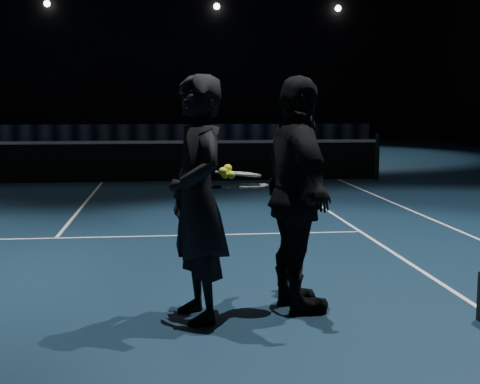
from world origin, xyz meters
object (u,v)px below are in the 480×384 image
object	(u,v)px
player_b	(297,195)
tennis_balls	(228,173)
racket_lower	(251,186)
racket_upper	(244,174)
player_a	(197,199)

from	to	relation	value
player_b	tennis_balls	xyz separation A→B (m)	(-0.59, -0.08, 0.20)
racket_lower	tennis_balls	bearing A→B (deg)	178.53
player_b	racket_upper	bearing A→B (deg)	83.61
player_b	racket_upper	xyz separation A→B (m)	(-0.45, -0.03, 0.18)
racket_upper	racket_lower	bearing A→B (deg)	-42.66
player_b	player_a	bearing A→B (deg)	88.69
racket_lower	player_a	bearing A→B (deg)	180.00
racket_upper	tennis_balls	bearing A→B (deg)	-170.43
racket_lower	racket_upper	xyz separation A→B (m)	(-0.06, 0.03, 0.09)
racket_lower	racket_upper	world-z (taller)	racket_upper
racket_lower	player_b	bearing A→B (deg)	-0.00
player_a	player_b	world-z (taller)	same
player_b	tennis_balls	size ratio (longest dim) A/B	16.49
racket_upper	tennis_balls	size ratio (longest dim) A/B	5.67
racket_lower	tennis_balls	distance (m)	0.23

